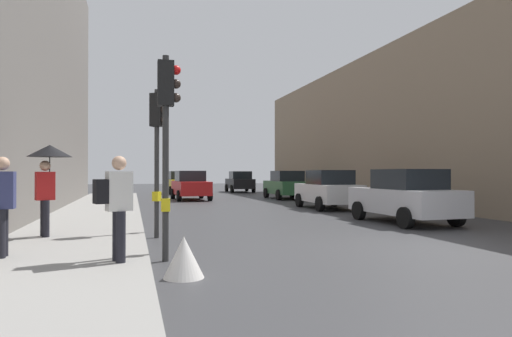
% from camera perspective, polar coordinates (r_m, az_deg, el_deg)
% --- Properties ---
extents(ground_plane, '(120.00, 120.00, 0.00)m').
position_cam_1_polar(ground_plane, '(10.75, 21.08, -9.30)').
color(ground_plane, '#38383A').
extents(sidewalk_kerb, '(3.19, 40.00, 0.16)m').
position_cam_1_polar(sidewalk_kerb, '(14.71, -20.27, -6.61)').
color(sidewalk_kerb, gray).
rests_on(sidewalk_kerb, ground).
extents(building_facade_right, '(12.00, 34.73, 8.06)m').
position_cam_1_polar(building_facade_right, '(28.28, 25.20, 4.37)').
color(building_facade_right, gray).
rests_on(building_facade_right, ground).
extents(traffic_light_near_right, '(0.44, 0.36, 3.76)m').
position_cam_1_polar(traffic_light_near_right, '(11.86, -12.15, 4.05)').
color(traffic_light_near_right, '#2D2D2D').
rests_on(traffic_light_near_right, ground).
extents(traffic_light_near_left, '(0.43, 0.24, 3.83)m').
position_cam_1_polar(traffic_light_near_left, '(8.73, -11.04, 6.03)').
color(traffic_light_near_left, '#2D2D2D').
rests_on(traffic_light_near_left, ground).
extents(car_white_compact, '(2.12, 4.25, 1.76)m').
position_cam_1_polar(car_white_compact, '(21.17, 8.97, -2.60)').
color(car_white_compact, silver).
rests_on(car_white_compact, ground).
extents(car_green_estate, '(2.05, 4.21, 1.76)m').
position_cam_1_polar(car_green_estate, '(28.83, 3.78, -2.05)').
color(car_green_estate, '#2D6038').
rests_on(car_green_estate, ground).
extents(car_red_sedan, '(2.17, 4.28, 1.76)m').
position_cam_1_polar(car_red_sedan, '(28.04, -8.15, -2.09)').
color(car_red_sedan, red).
rests_on(car_red_sedan, ground).
extents(car_dark_suv, '(2.13, 4.26, 1.76)m').
position_cam_1_polar(car_dark_suv, '(38.77, -2.03, -1.66)').
color(car_dark_suv, black).
rests_on(car_dark_suv, ground).
extents(car_yellow_taxi, '(2.21, 4.30, 1.76)m').
position_cam_1_polar(car_yellow_taxi, '(36.12, -9.46, -1.73)').
color(car_yellow_taxi, yellow).
rests_on(car_yellow_taxi, ground).
extents(car_silver_hatchback, '(2.12, 4.25, 1.76)m').
position_cam_1_polar(car_silver_hatchback, '(15.72, 18.09, -3.31)').
color(car_silver_hatchback, '#BCBCC1').
rests_on(car_silver_hatchback, ground).
extents(pedestrian_with_umbrella, '(1.00, 1.00, 2.14)m').
position_cam_1_polar(pedestrian_with_umbrella, '(11.74, -24.46, 0.46)').
color(pedestrian_with_umbrella, black).
rests_on(pedestrian_with_umbrella, sidewalk_kerb).
extents(pedestrian_with_black_backpack, '(0.65, 0.44, 1.77)m').
position_cam_1_polar(pedestrian_with_black_backpack, '(8.00, -17.01, -3.98)').
color(pedestrian_with_black_backpack, black).
rests_on(pedestrian_with_black_backpack, sidewalk_kerb).
extents(warning_sign_triangle, '(0.64, 0.64, 0.65)m').
position_cam_1_polar(warning_sign_triangle, '(7.38, -8.98, -10.85)').
color(warning_sign_triangle, silver).
rests_on(warning_sign_triangle, ground).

